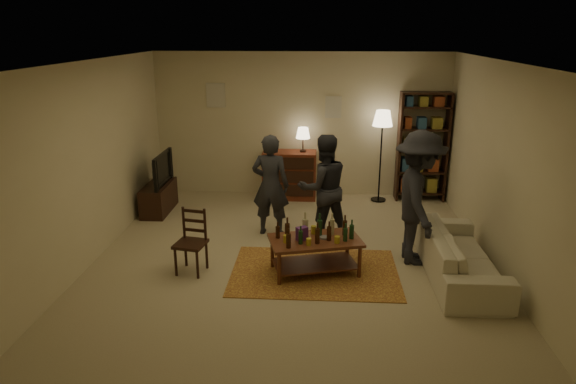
# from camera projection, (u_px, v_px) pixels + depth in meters

# --- Properties ---
(floor) EXTENTS (6.00, 6.00, 0.00)m
(floor) POSITION_uv_depth(u_px,v_px,m) (292.00, 258.00, 7.24)
(floor) COLOR #C6B793
(floor) RESTS_ON ground
(room_shell) EXTENTS (6.00, 6.00, 6.00)m
(room_shell) POSITION_uv_depth(u_px,v_px,m) (266.00, 100.00, 9.56)
(room_shell) COLOR beige
(room_shell) RESTS_ON ground
(rug) EXTENTS (2.20, 1.50, 0.01)m
(rug) POSITION_uv_depth(u_px,v_px,m) (315.00, 272.00, 6.83)
(rug) COLOR maroon
(rug) RESTS_ON ground
(coffee_table) EXTENTS (1.30, 0.92, 0.82)m
(coffee_table) POSITION_uv_depth(u_px,v_px,m) (315.00, 243.00, 6.70)
(coffee_table) COLOR brown
(coffee_table) RESTS_ON ground
(dining_chair) EXTENTS (0.44, 0.44, 0.87)m
(dining_chair) POSITION_uv_depth(u_px,v_px,m) (192.00, 239.00, 6.75)
(dining_chair) COLOR black
(dining_chair) RESTS_ON ground
(tv_stand) EXTENTS (0.40, 1.00, 1.06)m
(tv_stand) POSITION_uv_depth(u_px,v_px,m) (159.00, 191.00, 8.98)
(tv_stand) COLOR black
(tv_stand) RESTS_ON ground
(dresser) EXTENTS (1.00, 0.50, 1.36)m
(dresser) POSITION_uv_depth(u_px,v_px,m) (290.00, 174.00, 9.69)
(dresser) COLOR maroon
(dresser) RESTS_ON ground
(bookshelf) EXTENTS (0.90, 0.34, 2.02)m
(bookshelf) POSITION_uv_depth(u_px,v_px,m) (422.00, 146.00, 9.43)
(bookshelf) COLOR black
(bookshelf) RESTS_ON ground
(floor_lamp) EXTENTS (0.36, 0.36, 1.70)m
(floor_lamp) POSITION_uv_depth(u_px,v_px,m) (382.00, 125.00, 9.23)
(floor_lamp) COLOR black
(floor_lamp) RESTS_ON ground
(sofa) EXTENTS (0.81, 2.08, 0.61)m
(sofa) POSITION_uv_depth(u_px,v_px,m) (460.00, 255.00, 6.64)
(sofa) COLOR beige
(sofa) RESTS_ON ground
(person_left) EXTENTS (0.62, 0.45, 1.59)m
(person_left) POSITION_uv_depth(u_px,v_px,m) (271.00, 185.00, 7.88)
(person_left) COLOR #26272E
(person_left) RESTS_ON ground
(person_right) EXTENTS (0.95, 0.84, 1.63)m
(person_right) POSITION_uv_depth(u_px,v_px,m) (323.00, 188.00, 7.69)
(person_right) COLOR #25262D
(person_right) RESTS_ON ground
(person_by_sofa) EXTENTS (0.69, 1.20, 1.84)m
(person_by_sofa) POSITION_uv_depth(u_px,v_px,m) (418.00, 198.00, 6.89)
(person_by_sofa) COLOR #222229
(person_by_sofa) RESTS_ON ground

